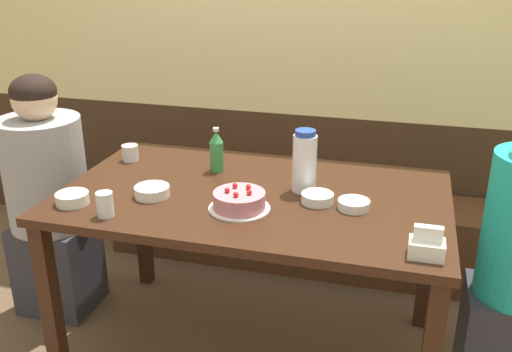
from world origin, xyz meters
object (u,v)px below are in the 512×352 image
Objects in this scene: bowl_soup_white at (72,198)px; glass_water_tall at (130,153)px; glass_tumbler_short at (105,204)px; napkin_holder at (427,246)px; bowl_side_dish at (354,204)px; soju_bottle at (217,151)px; water_pitcher at (305,162)px; bowl_rice_small at (152,191)px; bowl_sauce_shallow at (317,198)px; birthday_cake at (239,201)px; bench_seat at (293,227)px; person_teal_shirt at (49,200)px.

glass_water_tall reaches higher than bowl_soup_white.
bowl_soup_white is 0.19m from glass_tumbler_short.
napkin_holder is 1.51× the size of glass_water_tall.
soju_bottle is at bearing 159.03° from bowl_side_dish.
glass_tumbler_short is (-0.64, -0.42, -0.08)m from water_pitcher.
napkin_holder is at bearing 0.19° from glass_tumbler_short.
water_pitcher is at bearing 21.15° from bowl_rice_small.
bowl_rice_small reaches higher than bowl_sauce_shallow.
bowl_side_dish is 1.07m from glass_water_tall.
water_pitcher is at bearing 150.16° from bowl_side_dish.
water_pitcher reaches higher than bowl_soup_white.
water_pitcher is at bearing 50.42° from birthday_cake.
bench_seat is 1.31m from person_teal_shirt.
soju_bottle is at bearing 148.65° from napkin_holder.
napkin_holder reaches higher than bowl_soup_white.
bowl_soup_white reaches higher than bowl_rice_small.
soju_bottle is 0.17× the size of person_teal_shirt.
bench_seat is at bearing 114.37° from bowl_side_dish.
bowl_sauce_shallow is at bearing -54.68° from water_pitcher.
soju_bottle is at bearing 155.54° from bowl_sauce_shallow.
water_pitcher is 0.42m from soju_bottle.
bowl_sauce_shallow is at bearing 141.52° from napkin_holder.
water_pitcher reaches higher than bowl_rice_small.
birthday_cake reaches higher than bowl_soup_white.
bench_seat is 1.07m from bowl_sauce_shallow.
soju_bottle reaches higher than glass_water_tall.
bench_seat is at bearing 44.45° from glass_water_tall.
glass_tumbler_short is at bearing -113.89° from soju_bottle.
glass_water_tall is at bearing 166.24° from bowl_side_dish.
glass_water_tall is (-0.64, -0.62, 0.59)m from bench_seat.
bench_seat is 18.85× the size of napkin_holder.
glass_tumbler_short is 0.75m from person_teal_shirt.
napkin_holder is (0.66, -0.18, 0.01)m from birthday_cake.
bench_seat is 1.07m from glass_water_tall.
napkin_holder is 1.04m from bowl_rice_small.
glass_water_tall is 0.46m from person_teal_shirt.
bowl_rice_small is 0.64m from bowl_sauce_shallow.
glass_water_tall is at bearing 16.74° from person_teal_shirt.
napkin_holder is (0.65, -1.17, 0.59)m from bench_seat.
soju_bottle is 1.57× the size of bowl_sauce_shallow.
glass_tumbler_short reaches higher than bowl_soup_white.
glass_tumbler_short is (-0.71, -0.32, 0.03)m from bowl_sauce_shallow.
soju_bottle is (-0.21, 0.35, 0.06)m from birthday_cake.
bench_seat is 1.78× the size of person_teal_shirt.
bowl_rice_small is at bearing -19.79° from person_teal_shirt.
person_teal_shirt reaches higher than water_pitcher.
glass_water_tall reaches higher than bowl_sauce_shallow.
glass_water_tall reaches higher than bench_seat.
glass_tumbler_short is (0.17, -0.06, 0.02)m from bowl_soup_white.
birthday_cake is 0.48m from glass_tumbler_short.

